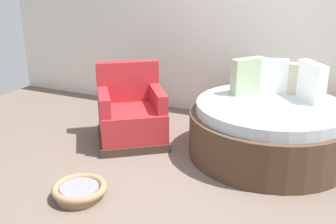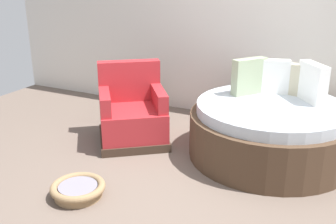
{
  "view_description": "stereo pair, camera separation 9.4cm",
  "coord_description": "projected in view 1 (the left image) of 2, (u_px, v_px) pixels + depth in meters",
  "views": [
    {
      "loc": [
        1.22,
        -3.2,
        1.99
      ],
      "look_at": [
        -0.47,
        0.44,
        0.55
      ],
      "focal_mm": 42.4,
      "sensor_mm": 36.0,
      "label": 1
    },
    {
      "loc": [
        1.3,
        -3.16,
        1.99
      ],
      "look_at": [
        -0.47,
        0.44,
        0.55
      ],
      "focal_mm": 42.4,
      "sensor_mm": 36.0,
      "label": 2
    }
  ],
  "objects": [
    {
      "name": "ground_plane",
      "position": [
        193.0,
        186.0,
        3.89
      ],
      "size": [
        8.0,
        8.0,
        0.02
      ],
      "primitive_type": "cube",
      "color": "#66564C"
    },
    {
      "name": "round_daybed",
      "position": [
        269.0,
        128.0,
        4.44
      ],
      "size": [
        1.77,
        1.77,
        1.04
      ],
      "color": "#473323",
      "rests_on": "ground_plane"
    },
    {
      "name": "red_armchair",
      "position": [
        131.0,
        115.0,
        4.8
      ],
      "size": [
        1.12,
        1.12,
        0.94
      ],
      "color": "#38281E",
      "rests_on": "ground_plane"
    },
    {
      "name": "side_table",
      "position": [
        134.0,
        84.0,
        5.78
      ],
      "size": [
        0.44,
        0.44,
        0.52
      ],
      "color": "#2D231E",
      "rests_on": "ground_plane"
    },
    {
      "name": "back_wall",
      "position": [
        254.0,
        16.0,
        5.21
      ],
      "size": [
        8.0,
        0.12,
        2.84
      ],
      "primitive_type": "cube",
      "color": "silver",
      "rests_on": "ground_plane"
    },
    {
      "name": "pet_basket",
      "position": [
        80.0,
        190.0,
        3.66
      ],
      "size": [
        0.51,
        0.51,
        0.13
      ],
      "color": "#8E704C",
      "rests_on": "ground_plane"
    }
  ]
}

